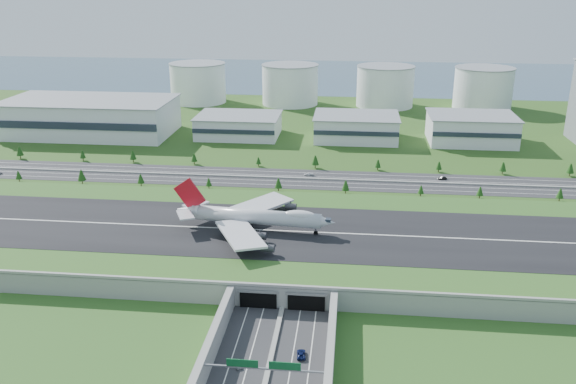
# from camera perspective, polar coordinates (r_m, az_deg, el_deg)

# --- Properties ---
(ground) EXTENTS (1200.00, 1200.00, 0.00)m
(ground) POSITION_cam_1_polar(r_m,az_deg,el_deg) (263.05, 0.73, -5.35)
(ground) COLOR #224616
(ground) RESTS_ON ground
(airfield_deck) EXTENTS (520.00, 100.00, 9.20)m
(airfield_deck) POSITION_cam_1_polar(r_m,az_deg,el_deg) (261.25, 0.74, -4.54)
(airfield_deck) COLOR gray
(airfield_deck) RESTS_ON ground
(sign_gantry_near) EXTENTS (38.70, 0.70, 9.80)m
(sign_gantry_near) POSITION_cam_1_polar(r_m,az_deg,el_deg) (177.81, -2.30, -16.26)
(sign_gantry_near) COLOR gray
(sign_gantry_near) RESTS_ON ground
(north_expressway) EXTENTS (560.00, 36.00, 0.12)m
(north_expressway) POSITION_cam_1_polar(r_m,az_deg,el_deg) (351.14, 2.22, 1.20)
(north_expressway) COLOR #28282B
(north_expressway) RESTS_ON ground
(tree_row) EXTENTS (507.26, 48.68, 8.37)m
(tree_row) POSITION_cam_1_polar(r_m,az_deg,el_deg) (349.85, 5.42, 1.83)
(tree_row) COLOR #3D2819
(tree_row) RESTS_ON ground
(hangar_west) EXTENTS (120.00, 60.00, 25.00)m
(hangar_west) POSITION_cam_1_polar(r_m,az_deg,el_deg) (474.43, -18.02, 6.69)
(hangar_west) COLOR silver
(hangar_west) RESTS_ON ground
(hangar_mid_a) EXTENTS (58.00, 42.00, 15.00)m
(hangar_mid_a) POSITION_cam_1_polar(r_m,az_deg,el_deg) (447.37, -4.63, 6.20)
(hangar_mid_a) COLOR silver
(hangar_mid_a) RESTS_ON ground
(hangar_mid_b) EXTENTS (58.00, 42.00, 17.00)m
(hangar_mid_b) POSITION_cam_1_polar(r_m,az_deg,el_deg) (439.51, 6.39, 6.03)
(hangar_mid_b) COLOR silver
(hangar_mid_b) RESTS_ON ground
(hangar_mid_c) EXTENTS (58.00, 42.00, 19.00)m
(hangar_mid_c) POSITION_cam_1_polar(r_m,az_deg,el_deg) (446.99, 16.75, 5.68)
(hangar_mid_c) COLOR silver
(hangar_mid_c) RESTS_ON ground
(fuel_tank_a) EXTENTS (50.00, 50.00, 35.00)m
(fuel_tank_a) POSITION_cam_1_polar(r_m,az_deg,el_deg) (573.24, -8.42, 10.05)
(fuel_tank_a) COLOR white
(fuel_tank_a) RESTS_ON ground
(fuel_tank_b) EXTENTS (50.00, 50.00, 35.00)m
(fuel_tank_b) POSITION_cam_1_polar(r_m,az_deg,el_deg) (558.24, 0.20, 10.00)
(fuel_tank_b) COLOR white
(fuel_tank_b) RESTS_ON ground
(fuel_tank_c) EXTENTS (50.00, 50.00, 35.00)m
(fuel_tank_c) POSITION_cam_1_polar(r_m,az_deg,el_deg) (555.99, 9.07, 9.72)
(fuel_tank_c) COLOR white
(fuel_tank_c) RESTS_ON ground
(fuel_tank_d) EXTENTS (50.00, 50.00, 35.00)m
(fuel_tank_d) POSITION_cam_1_polar(r_m,az_deg,el_deg) (566.62, 17.79, 9.22)
(fuel_tank_d) COLOR white
(fuel_tank_d) RESTS_ON ground
(bay_water) EXTENTS (1200.00, 260.00, 0.06)m
(bay_water) POSITION_cam_1_polar(r_m,az_deg,el_deg) (726.24, 4.42, 10.80)
(bay_water) COLOR #344F63
(bay_water) RESTS_ON ground
(boeing_747) EXTENTS (70.48, 66.36, 21.79)m
(boeing_747) POSITION_cam_1_polar(r_m,az_deg,el_deg) (259.76, -3.16, -2.30)
(boeing_747) COLOR silver
(boeing_747) RESTS_ON airfield_deck
(car_0) EXTENTS (3.38, 4.89, 1.55)m
(car_0) POSITION_cam_1_polar(r_m,az_deg,el_deg) (190.86, -4.72, -15.73)
(car_0) COLOR silver
(car_0) RESTS_ON ground
(car_2) EXTENTS (3.13, 5.88, 1.57)m
(car_2) POSITION_cam_1_polar(r_m,az_deg,el_deg) (194.37, 1.25, -14.92)
(car_2) COLOR #0D1642
(car_2) RESTS_ON ground
(car_5) EXTENTS (5.31, 2.99, 1.66)m
(car_5) POSITION_cam_1_polar(r_m,az_deg,el_deg) (361.21, 14.24, 1.27)
(car_5) COLOR black
(car_5) RESTS_ON ground
(car_7) EXTENTS (5.81, 2.64, 1.65)m
(car_7) POSITION_cam_1_polar(r_m,az_deg,el_deg) (357.26, 1.94, 1.68)
(car_7) COLOR silver
(car_7) RESTS_ON ground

